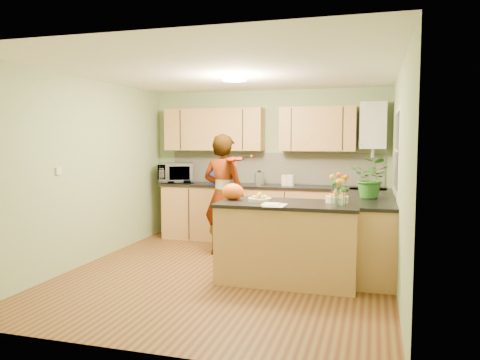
# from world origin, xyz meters

# --- Properties ---
(floor) EXTENTS (4.50, 4.50, 0.00)m
(floor) POSITION_xyz_m (0.00, 0.00, 0.00)
(floor) COLOR #542918
(floor) RESTS_ON ground
(ceiling) EXTENTS (4.00, 4.50, 0.02)m
(ceiling) POSITION_xyz_m (0.00, 0.00, 2.50)
(ceiling) COLOR white
(ceiling) RESTS_ON wall_back
(wall_back) EXTENTS (4.00, 0.02, 2.50)m
(wall_back) POSITION_xyz_m (0.00, 2.25, 1.25)
(wall_back) COLOR #96AD7B
(wall_back) RESTS_ON floor
(wall_front) EXTENTS (4.00, 0.02, 2.50)m
(wall_front) POSITION_xyz_m (0.00, -2.25, 1.25)
(wall_front) COLOR #96AD7B
(wall_front) RESTS_ON floor
(wall_left) EXTENTS (0.02, 4.50, 2.50)m
(wall_left) POSITION_xyz_m (-2.00, 0.00, 1.25)
(wall_left) COLOR #96AD7B
(wall_left) RESTS_ON floor
(wall_right) EXTENTS (0.02, 4.50, 2.50)m
(wall_right) POSITION_xyz_m (2.00, 0.00, 1.25)
(wall_right) COLOR #96AD7B
(wall_right) RESTS_ON floor
(back_counter) EXTENTS (3.64, 0.62, 0.94)m
(back_counter) POSITION_xyz_m (0.10, 1.95, 0.47)
(back_counter) COLOR #B08146
(back_counter) RESTS_ON floor
(right_counter) EXTENTS (0.62, 2.24, 0.94)m
(right_counter) POSITION_xyz_m (1.70, 0.85, 0.47)
(right_counter) COLOR #B08146
(right_counter) RESTS_ON floor
(splashback) EXTENTS (3.60, 0.02, 0.52)m
(splashback) POSITION_xyz_m (0.10, 2.23, 1.20)
(splashback) COLOR beige
(splashback) RESTS_ON back_counter
(upper_cabinets) EXTENTS (3.20, 0.34, 0.70)m
(upper_cabinets) POSITION_xyz_m (-0.18, 2.08, 1.85)
(upper_cabinets) COLOR #B08146
(upper_cabinets) RESTS_ON wall_back
(boiler) EXTENTS (0.40, 0.30, 0.86)m
(boiler) POSITION_xyz_m (1.70, 2.09, 1.90)
(boiler) COLOR silver
(boiler) RESTS_ON wall_back
(window_right) EXTENTS (0.01, 1.30, 1.05)m
(window_right) POSITION_xyz_m (1.99, 0.60, 1.55)
(window_right) COLOR silver
(window_right) RESTS_ON wall_right
(light_switch) EXTENTS (0.02, 0.09, 0.09)m
(light_switch) POSITION_xyz_m (-1.99, -0.60, 1.30)
(light_switch) COLOR silver
(light_switch) RESTS_ON wall_left
(ceiling_lamp) EXTENTS (0.30, 0.30, 0.07)m
(ceiling_lamp) POSITION_xyz_m (0.00, 0.30, 2.46)
(ceiling_lamp) COLOR #FFEABF
(ceiling_lamp) RESTS_ON ceiling
(peninsula_island) EXTENTS (1.65, 0.84, 0.94)m
(peninsula_island) POSITION_xyz_m (0.77, -0.06, 0.47)
(peninsula_island) COLOR #B08146
(peninsula_island) RESTS_ON floor
(fruit_dish) EXTENTS (0.28, 0.28, 0.10)m
(fruit_dish) POSITION_xyz_m (0.42, -0.06, 0.98)
(fruit_dish) COLOR beige
(fruit_dish) RESTS_ON peninsula_island
(orange_bowl) EXTENTS (0.26, 0.26, 0.15)m
(orange_bowl) POSITION_xyz_m (1.32, 0.09, 1.01)
(orange_bowl) COLOR beige
(orange_bowl) RESTS_ON peninsula_island
(flower_vase) EXTENTS (0.24, 0.24, 0.44)m
(flower_vase) POSITION_xyz_m (1.37, -0.24, 1.24)
(flower_vase) COLOR silver
(flower_vase) RESTS_ON peninsula_island
(orange_bag) EXTENTS (0.30, 0.26, 0.20)m
(orange_bag) POSITION_xyz_m (0.07, -0.01, 1.05)
(orange_bag) COLOR #F75D14
(orange_bag) RESTS_ON peninsula_island
(papers) EXTENTS (0.23, 0.32, 0.01)m
(papers) POSITION_xyz_m (0.67, -0.36, 0.95)
(papers) COLOR white
(papers) RESTS_ON peninsula_island
(violinist) EXTENTS (0.72, 0.55, 1.76)m
(violinist) POSITION_xyz_m (-0.35, 0.91, 0.88)
(violinist) COLOR tan
(violinist) RESTS_ON floor
(violin) EXTENTS (0.60, 0.52, 0.15)m
(violin) POSITION_xyz_m (-0.15, 0.69, 1.41)
(violin) COLOR #560D05
(violin) RESTS_ON violinist
(microwave) EXTENTS (0.72, 0.62, 0.33)m
(microwave) POSITION_xyz_m (-1.57, 1.96, 1.11)
(microwave) COLOR silver
(microwave) RESTS_ON back_counter
(blue_box) EXTENTS (0.36, 0.30, 0.26)m
(blue_box) POSITION_xyz_m (-0.74, 1.97, 1.07)
(blue_box) COLOR navy
(blue_box) RESTS_ON back_counter
(kettle) EXTENTS (0.15, 0.15, 0.28)m
(kettle) POSITION_xyz_m (-0.08, 1.96, 1.05)
(kettle) COLOR silver
(kettle) RESTS_ON back_counter
(jar_cream) EXTENTS (0.13, 0.13, 0.17)m
(jar_cream) POSITION_xyz_m (0.35, 1.96, 1.03)
(jar_cream) COLOR beige
(jar_cream) RESTS_ON back_counter
(jar_white) EXTENTS (0.12, 0.12, 0.18)m
(jar_white) POSITION_xyz_m (0.45, 1.93, 1.03)
(jar_white) COLOR silver
(jar_white) RESTS_ON back_counter
(potted_plant) EXTENTS (0.56, 0.52, 0.52)m
(potted_plant) POSITION_xyz_m (1.70, 0.64, 1.20)
(potted_plant) COLOR #2E6F25
(potted_plant) RESTS_ON right_counter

